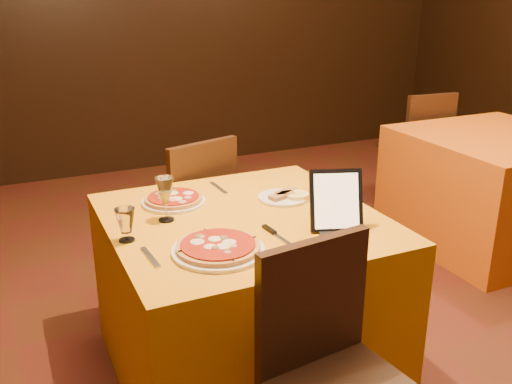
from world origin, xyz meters
name	(u,v)px	position (x,y,z in m)	size (l,w,h in m)	color
floor	(377,370)	(0.00, 0.00, -0.01)	(6.00, 7.00, 0.01)	#5E2D19
wall_back	(157,17)	(0.00, 3.50, 1.40)	(6.00, 0.01, 2.80)	black
main_table	(244,296)	(-0.55, 0.27, 0.38)	(1.10, 1.10, 0.75)	orange
side_table	(493,189)	(1.53, 0.86, 0.38)	(1.10, 1.10, 0.75)	#D35E0D
chair_main_far	(185,215)	(-0.55, 1.10, 0.46)	(0.46, 0.46, 0.91)	#2F220F
chair_side_far	(413,148)	(1.53, 1.70, 0.46)	(0.48, 0.48, 0.91)	black
pizza_near	(218,248)	(-0.76, 0.00, 0.77)	(0.34, 0.34, 0.03)	white
pizza_far	(174,200)	(-0.77, 0.54, 0.77)	(0.28, 0.28, 0.03)	white
cutlet_dish	(283,196)	(-0.30, 0.39, 0.76)	(0.22, 0.22, 0.03)	white
wine_glass	(165,199)	(-0.85, 0.36, 0.84)	(0.07, 0.07, 0.19)	#D6D37A
water_glass	(126,225)	(-1.04, 0.23, 0.81)	(0.07, 0.07, 0.13)	white
tablet	(336,200)	(-0.26, 0.01, 0.87)	(0.21, 0.02, 0.24)	black
knife	(281,239)	(-0.51, 0.00, 0.75)	(0.22, 0.02, 0.01)	silver
fork_near	(150,257)	(-1.00, 0.05, 0.75)	(0.18, 0.02, 0.01)	#ADADB4
fork_far	(218,188)	(-0.51, 0.64, 0.75)	(0.18, 0.02, 0.01)	#A7A9AE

